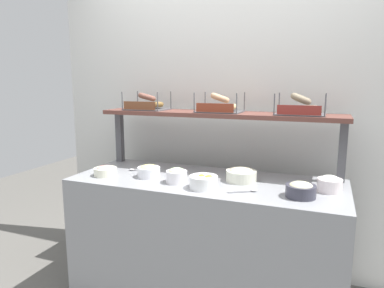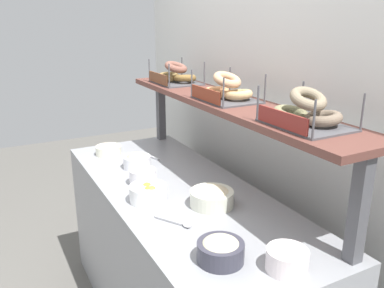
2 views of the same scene
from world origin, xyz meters
name	(u,v)px [view 1 (image 1 of 2)]	position (x,y,z in m)	size (l,w,h in m)	color
back_wall	(229,119)	(0.00, 0.55, 1.20)	(2.99, 0.06, 2.40)	silver
deli_counter	(205,239)	(0.00, 0.00, 0.42)	(1.79, 0.70, 0.85)	gray
shelf_riser_left	(120,137)	(-0.84, 0.27, 1.05)	(0.05, 0.05, 0.40)	#4C4C51
shelf_riser_right	(342,152)	(0.84, 0.27, 1.05)	(0.05, 0.05, 0.40)	#4C4C51
upper_shelf	(218,114)	(0.00, 0.27, 1.26)	(1.75, 0.32, 0.03)	brown
bowl_scallion_spread	(177,175)	(-0.15, -0.14, 0.90)	(0.14, 0.14, 0.10)	white
bowl_potato_salad	(241,174)	(0.23, 0.05, 0.90)	(0.20, 0.20, 0.09)	silver
bowl_lox_spread	(105,171)	(-0.68, -0.16, 0.88)	(0.16, 0.16, 0.07)	silver
bowl_fruit_salad	(204,182)	(0.05, -0.19, 0.89)	(0.17, 0.17, 0.09)	white
bowl_cream_cheese	(330,184)	(0.77, 0.03, 0.90)	(0.14, 0.14, 0.10)	white
bowl_egg_salad	(149,171)	(-0.38, -0.08, 0.89)	(0.16, 0.16, 0.09)	white
bowl_tuna_salad	(301,190)	(0.62, -0.14, 0.89)	(0.17, 0.17, 0.09)	#363643
serving_spoon_near_plate	(137,170)	(-0.55, 0.04, 0.86)	(0.18, 0.07, 0.01)	#B7B7BC
serving_spoon_by_edge	(247,191)	(0.32, -0.16, 0.86)	(0.16, 0.11, 0.01)	#B7B7BC
bagel_basket_cinnamon_raisin	(147,104)	(-0.58, 0.26, 1.33)	(0.31, 0.26, 0.14)	#4C4C51
bagel_basket_sesame	(219,106)	(0.01, 0.25, 1.33)	(0.31, 0.25, 0.14)	#4C4C51
bagel_basket_poppy	(300,108)	(0.56, 0.26, 1.33)	(0.31, 0.26, 0.15)	#4C4C51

